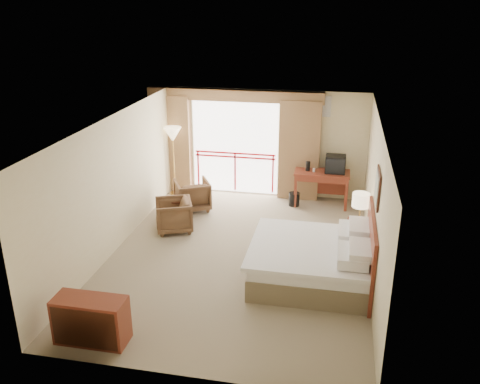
% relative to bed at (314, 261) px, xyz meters
% --- Properties ---
extents(floor, '(7.00, 7.00, 0.00)m').
position_rel_bed_xyz_m(floor, '(-1.50, 0.60, -0.38)').
color(floor, '#84755A').
rests_on(floor, ground).
extents(ceiling, '(7.00, 7.00, 0.00)m').
position_rel_bed_xyz_m(ceiling, '(-1.50, 0.60, 2.32)').
color(ceiling, white).
rests_on(ceiling, wall_back).
extents(wall_back, '(5.00, 0.00, 5.00)m').
position_rel_bed_xyz_m(wall_back, '(-1.50, 4.10, 0.97)').
color(wall_back, beige).
rests_on(wall_back, ground).
extents(wall_front, '(5.00, 0.00, 5.00)m').
position_rel_bed_xyz_m(wall_front, '(-1.50, -2.90, 0.97)').
color(wall_front, beige).
rests_on(wall_front, ground).
extents(wall_left, '(0.00, 7.00, 7.00)m').
position_rel_bed_xyz_m(wall_left, '(-4.00, 0.60, 0.97)').
color(wall_left, beige).
rests_on(wall_left, ground).
extents(wall_right, '(0.00, 7.00, 7.00)m').
position_rel_bed_xyz_m(wall_right, '(1.00, 0.60, 0.97)').
color(wall_right, beige).
rests_on(wall_right, ground).
extents(balcony_door, '(2.40, 0.00, 2.40)m').
position_rel_bed_xyz_m(balcony_door, '(-2.30, 4.08, 0.82)').
color(balcony_door, white).
rests_on(balcony_door, wall_back).
extents(balcony_railing, '(2.09, 0.03, 1.02)m').
position_rel_bed_xyz_m(balcony_railing, '(-2.30, 4.06, 0.44)').
color(balcony_railing, red).
rests_on(balcony_railing, wall_back).
extents(curtain_left, '(1.00, 0.26, 2.50)m').
position_rel_bed_xyz_m(curtain_left, '(-3.95, 3.95, 0.87)').
color(curtain_left, brown).
rests_on(curtain_left, wall_back).
extents(curtain_right, '(1.00, 0.26, 2.50)m').
position_rel_bed_xyz_m(curtain_right, '(-0.65, 3.95, 0.87)').
color(curtain_right, brown).
rests_on(curtain_right, wall_back).
extents(valance, '(4.40, 0.22, 0.28)m').
position_rel_bed_xyz_m(valance, '(-2.30, 3.98, 2.17)').
color(valance, brown).
rests_on(valance, wall_back).
extents(hvac_vent, '(0.50, 0.04, 0.50)m').
position_rel_bed_xyz_m(hvac_vent, '(-0.20, 4.07, 1.97)').
color(hvac_vent, silver).
rests_on(hvac_vent, wall_back).
extents(bed, '(2.13, 2.06, 0.97)m').
position_rel_bed_xyz_m(bed, '(0.00, 0.00, 0.00)').
color(bed, brown).
rests_on(bed, floor).
extents(headboard, '(0.06, 2.10, 1.30)m').
position_rel_bed_xyz_m(headboard, '(0.96, 0.00, 0.27)').
color(headboard, maroon).
rests_on(headboard, wall_right).
extents(framed_art, '(0.04, 0.72, 0.60)m').
position_rel_bed_xyz_m(framed_art, '(0.97, 0.00, 1.47)').
color(framed_art, black).
rests_on(framed_art, wall_right).
extents(nightstand, '(0.51, 0.60, 0.67)m').
position_rel_bed_xyz_m(nightstand, '(0.79, 1.14, -0.04)').
color(nightstand, maroon).
rests_on(nightstand, floor).
extents(table_lamp, '(0.33, 0.33, 0.59)m').
position_rel_bed_xyz_m(table_lamp, '(0.79, 1.19, 0.75)').
color(table_lamp, tan).
rests_on(table_lamp, nightstand).
extents(phone, '(0.24, 0.21, 0.09)m').
position_rel_bed_xyz_m(phone, '(0.74, 0.99, 0.34)').
color(phone, black).
rests_on(phone, nightstand).
extents(desk, '(1.32, 0.64, 0.86)m').
position_rel_bed_xyz_m(desk, '(-0.05, 3.64, 0.29)').
color(desk, maroon).
rests_on(desk, floor).
extents(tv, '(0.47, 0.38, 0.43)m').
position_rel_bed_xyz_m(tv, '(0.25, 3.58, 0.70)').
color(tv, black).
rests_on(tv, desk).
extents(coffee_maker, '(0.11, 0.11, 0.24)m').
position_rel_bed_xyz_m(coffee_maker, '(-0.40, 3.59, 0.60)').
color(coffee_maker, black).
rests_on(coffee_maker, desk).
extents(cup, '(0.07, 0.07, 0.09)m').
position_rel_bed_xyz_m(cup, '(-0.25, 3.54, 0.53)').
color(cup, white).
rests_on(cup, desk).
extents(wastebasket, '(0.27, 0.27, 0.33)m').
position_rel_bed_xyz_m(wastebasket, '(-0.68, 3.41, -0.21)').
color(wastebasket, black).
rests_on(wastebasket, floor).
extents(armchair_far, '(1.06, 1.07, 0.72)m').
position_rel_bed_xyz_m(armchair_far, '(-3.06, 2.71, -0.38)').
color(armchair_far, '#4E3422').
rests_on(armchair_far, floor).
extents(armchair_near, '(1.00, 0.99, 0.71)m').
position_rel_bed_xyz_m(armchair_near, '(-3.13, 1.49, -0.38)').
color(armchair_near, '#4E3422').
rests_on(armchair_near, floor).
extents(side_table, '(0.49, 0.49, 0.53)m').
position_rel_bed_xyz_m(side_table, '(-3.22, 2.01, -0.01)').
color(side_table, black).
rests_on(side_table, floor).
extents(book, '(0.25, 0.26, 0.02)m').
position_rel_bed_xyz_m(book, '(-3.22, 2.01, 0.16)').
color(book, white).
rests_on(book, side_table).
extents(floor_lamp, '(0.45, 0.45, 1.77)m').
position_rel_bed_xyz_m(floor_lamp, '(-3.80, 3.60, 1.15)').
color(floor_lamp, tan).
rests_on(floor_lamp, floor).
extents(dresser, '(1.08, 0.46, 0.72)m').
position_rel_bed_xyz_m(dresser, '(-3.11, -2.43, -0.02)').
color(dresser, maroon).
rests_on(dresser, floor).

